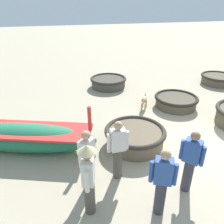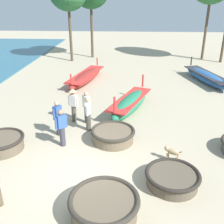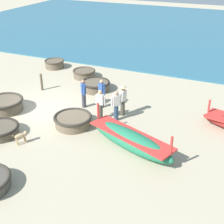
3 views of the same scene
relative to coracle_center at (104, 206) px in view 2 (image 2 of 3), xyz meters
name	(u,v)px [view 2 (image 2 of 3)]	position (x,y,z in m)	size (l,w,h in m)	color
ground_plane	(84,176)	(-0.85, 1.70, -0.35)	(80.00, 80.00, 0.00)	tan
coracle_center	(104,206)	(0.00, 0.00, 0.00)	(1.96, 1.96, 0.64)	brown
coracle_far_right	(172,178)	(2.05, 1.45, -0.10)	(1.77, 1.77, 0.47)	brown
coracle_beside_post	(113,135)	(0.00, 4.09, -0.05)	(1.84, 1.84, 0.55)	brown
coracle_nearest	(2,143)	(-4.31, 3.17, -0.05)	(1.76, 1.76, 0.56)	brown
long_boat_blue_hull	(207,77)	(6.09, 12.69, 0.02)	(2.42, 5.31, 1.31)	#285693
long_boat_ochre_hull	(86,77)	(-2.39, 12.33, 0.00)	(2.22, 5.44, 1.21)	maroon
long_boat_green_hull	(130,104)	(0.71, 7.30, 0.07)	(2.48, 4.40, 1.47)	#237551
fisherman_with_hat	(88,113)	(-1.15, 5.01, 0.49)	(0.22, 0.53, 1.57)	#4C473D
fisherman_crouching	(58,117)	(-2.38, 4.51, 0.49)	(0.35, 0.48, 1.57)	#383842
fisherman_by_coracle	(62,127)	(-2.00, 3.62, 0.49)	(0.43, 0.39, 1.57)	#383842
fisherman_standing_left	(73,103)	(-1.97, 5.86, 0.61)	(0.51, 0.36, 1.67)	#4C473D
fisherman_standing_right	(86,106)	(-1.34, 5.77, 0.49)	(0.39, 0.42, 1.57)	#2D425B
dog	(172,152)	(2.23, 2.80, 0.02)	(0.61, 0.44, 0.55)	tan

